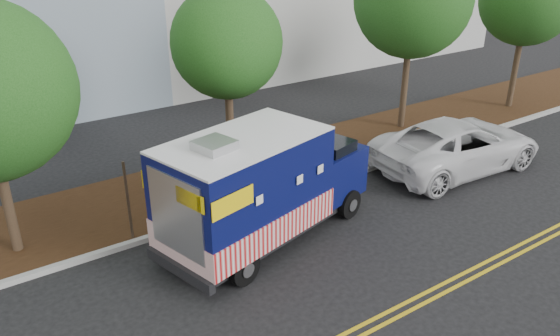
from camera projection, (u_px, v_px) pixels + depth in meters
ground at (282, 226)px, 15.63m from camera, size 120.00×120.00×0.00m
curb at (256, 204)px, 16.66m from camera, size 120.00×0.18×0.15m
mulch_strip at (223, 179)px, 18.24m from camera, size 120.00×4.00×0.15m
centerline_near at (393, 309)px, 12.28m from camera, size 120.00×0.10×0.01m
centerline_far at (401, 315)px, 12.10m from camera, size 120.00×0.10×0.01m
tree_b at (227, 43)px, 16.56m from camera, size 3.44×3.44×6.30m
sign_post at (128, 203)px, 14.34m from camera, size 0.06×0.06×2.40m
food_truck at (260, 190)px, 14.34m from camera, size 6.72×3.78×3.36m
white_car at (457, 145)px, 18.89m from camera, size 6.52×3.32×1.76m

